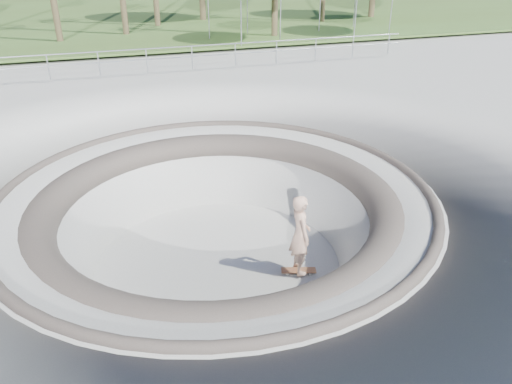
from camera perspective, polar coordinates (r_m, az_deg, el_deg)
ground at (r=11.75m, az=-4.63°, el=-0.11°), size 180.00×180.00×0.00m
skate_bowl at (r=12.67m, az=-4.32°, el=-7.51°), size 14.00×14.00×4.10m
grass_strip at (r=44.57m, az=-16.12°, el=19.22°), size 180.00×36.00×0.12m
distant_hills at (r=68.78m, az=-13.47°, el=15.70°), size 103.20×45.00×28.60m
safety_railing at (r=22.81m, az=-12.39°, el=14.50°), size 25.00×0.06×1.03m
skateboard at (r=12.24m, az=4.89°, el=-8.93°), size 0.87×0.48×0.09m
skater at (r=11.68m, az=5.08°, el=-4.85°), size 0.52×0.76×2.01m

